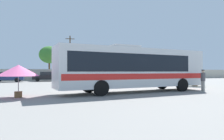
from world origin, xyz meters
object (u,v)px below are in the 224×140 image
Objects in this scene: parked_car_second_black at (47,76)px; utility_pole_near at (70,57)px; vendor_umbrella_secondary_yellow at (195,69)px; roadside_tree_midleft at (49,55)px; coach_bus_silver_red at (133,68)px; attendant_by_bus_door at (203,79)px; parked_car_third_red at (86,76)px; parked_car_leftmost_dark_blue at (7,77)px; vendor_umbrella_near_gate_pink at (18,71)px; parked_car_rightmost_maroon at (119,76)px.

parked_car_second_black is 0.49× the size of utility_pole_near.
roadside_tree_midleft is (-14.17, 22.89, 2.89)m from vendor_umbrella_secondary_yellow.
attendant_by_bus_door is (5.44, -1.51, -0.91)m from coach_bus_silver_red.
parked_car_third_red is (0.92, 20.26, -1.10)m from coach_bus_silver_red.
attendant_by_bus_door is 27.06m from parked_car_leftmost_dark_blue.
roadside_tree_midleft reaches higher than coach_bus_silver_red.
utility_pole_near is (7.27, 27.78, 2.93)m from vendor_umbrella_near_gate_pink.
parked_car_leftmost_dark_blue is (-20.53, 16.09, -1.09)m from vendor_umbrella_secondary_yellow.
parked_car_leftmost_dark_blue is at bearing -174.37° from parked_car_second_black.
parked_car_second_black is at bearing -124.37° from utility_pole_near.
parked_car_second_black reaches higher than parked_car_rightmost_maroon.
parked_car_third_red is at bearing -179.16° from parked_car_rightmost_maroon.
utility_pole_near reaches higher than parked_car_leftmost_dark_blue.
parked_car_third_red is (6.44, -0.15, -0.01)m from parked_car_second_black.
parked_car_third_red is 6.14m from parked_car_rightmost_maroon.
utility_pole_near is at bearing 103.42° from parked_car_third_red.
parked_car_rightmost_maroon is (1.62, 21.87, -0.24)m from attendant_by_bus_door.
parked_car_third_red is at bearing 117.11° from vendor_umbrella_secondary_yellow.
coach_bus_silver_red is 2.84× the size of parked_car_rightmost_maroon.
parked_car_third_red is (12.08, 0.41, 0.01)m from parked_car_leftmost_dark_blue.
parked_car_leftmost_dark_blue is at bearing -133.06° from roadside_tree_midleft.
vendor_umbrella_secondary_yellow is at bearing -82.07° from parked_car_rightmost_maroon.
attendant_by_bus_door is 0.38× the size of parked_car_leftmost_dark_blue.
roadside_tree_midleft is at bearing 100.21° from coach_bus_silver_red.
coach_bus_silver_red is 5.56× the size of vendor_umbrella_secondary_yellow.
parked_car_second_black is (5.65, 0.56, 0.02)m from parked_car_leftmost_dark_blue.
attendant_by_bus_door reaches higher than parked_car_rightmost_maroon.
coach_bus_silver_red is at bearing -92.60° from parked_car_third_red.
utility_pole_near reaches higher than vendor_umbrella_secondary_yellow.
roadside_tree_midleft reaches higher than vendor_umbrella_secondary_yellow.
coach_bus_silver_red is 22.80m from parked_car_leftmost_dark_blue.
vendor_umbrella_near_gate_pink is 22.56m from parked_car_third_red.
vendor_umbrella_near_gate_pink is 0.56× the size of parked_car_leftmost_dark_blue.
utility_pole_near reaches higher than roadside_tree_midleft.
parked_car_second_black is 0.67× the size of roadside_tree_midleft.
roadside_tree_midleft is at bearing 151.99° from parked_car_rightmost_maroon.
parked_car_second_black is 6.44m from parked_car_third_red.
coach_bus_silver_red is 1.92× the size of roadside_tree_midleft.
roadside_tree_midleft is (-4.80, 26.66, 2.86)m from coach_bus_silver_red.
roadside_tree_midleft reaches higher than attendant_by_bus_door.
vendor_umbrella_near_gate_pink is 0.58× the size of parked_car_rightmost_maroon.
parked_car_second_black is at bearing 179.75° from parked_car_rightmost_maroon.
coach_bus_silver_red is 5.72m from attendant_by_bus_door.
coach_bus_silver_red is 8.06m from vendor_umbrella_near_gate_pink.
attendant_by_bus_door is 29.74m from utility_pole_near.
parked_car_third_red is at bearing 1.94° from parked_car_leftmost_dark_blue.
vendor_umbrella_secondary_yellow is 16.78m from parked_car_rightmost_maroon.
parked_car_rightmost_maroon is at bearing 54.01° from vendor_umbrella_near_gate_pink.
coach_bus_silver_red is 2.72× the size of parked_car_leftmost_dark_blue.
parked_car_third_red is at bearing 66.59° from vendor_umbrella_near_gate_pink.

